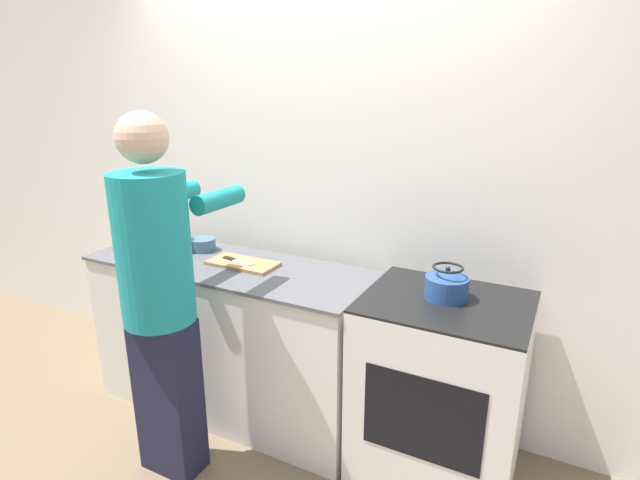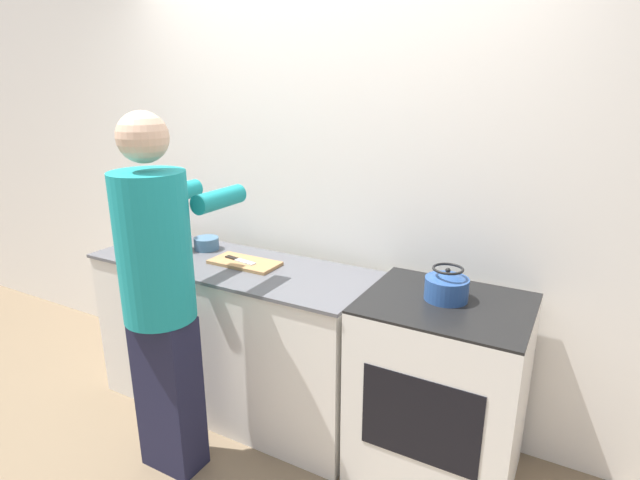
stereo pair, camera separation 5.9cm
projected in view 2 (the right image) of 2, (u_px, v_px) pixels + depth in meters
name	position (u px, v px, depth m)	size (l,w,h in m)	color
ground_plane	(263.00, 452.00, 2.63)	(12.00, 12.00, 0.00)	#7A664C
wall_back	(325.00, 187.00, 2.81)	(8.00, 0.05, 2.60)	white
counter	(234.00, 336.00, 2.90)	(1.64, 0.58, 0.91)	silver
oven	(439.00, 391.00, 2.37)	(0.74, 0.62, 0.92)	silver
person	(160.00, 289.00, 2.29)	(0.37, 0.61, 1.75)	#1B1C35
cutting_board	(245.00, 263.00, 2.75)	(0.39, 0.19, 0.02)	#A87A4C
knife	(239.00, 260.00, 2.75)	(0.21, 0.07, 0.01)	silver
kettle	(447.00, 286.00, 2.24)	(0.20, 0.20, 0.15)	#284C8C
bowl_prep	(206.00, 243.00, 2.99)	(0.15, 0.15, 0.07)	#426684
canister_jar	(179.00, 236.00, 2.96)	(0.13, 0.13, 0.18)	#756047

